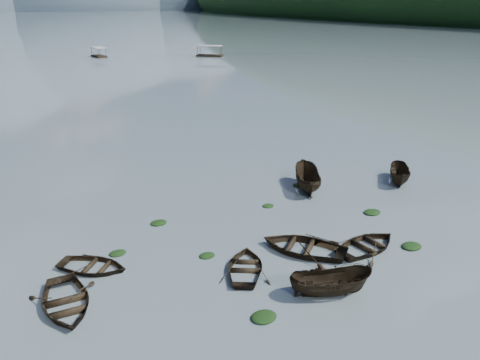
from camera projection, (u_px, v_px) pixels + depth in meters
ground_plane at (360, 297)px, 22.55m from camera, size 2400.00×2400.00×0.00m
haze_mtn_c at (65, 8)px, 820.79m from camera, size 520.00×520.00×260.00m
haze_mtn_d at (163, 8)px, 902.08m from camera, size 520.00×520.00×220.00m
rowboat_0 at (66, 307)px, 21.81m from camera, size 3.42×4.64×0.93m
rowboat_1 at (246, 270)px, 24.76m from camera, size 4.41×4.76×0.80m
rowboat_2 at (329, 294)px, 22.75m from camera, size 4.35×2.95×1.57m
rowboat_3 at (303, 251)px, 26.66m from camera, size 5.75×5.99×1.01m
rowboat_4 at (367, 249)px, 26.88m from camera, size 4.61×3.54×0.89m
rowboat_5 at (399, 182)px, 36.80m from camera, size 3.82×3.95×1.54m
rowboat_6 at (93, 270)px, 24.82m from camera, size 4.66×4.58×0.79m
rowboat_8 at (307, 189)px, 35.45m from camera, size 3.84×5.02×1.83m
weed_clump_0 at (264, 318)px, 21.02m from camera, size 1.21×0.99×0.26m
weed_clump_1 at (207, 256)px, 26.12m from camera, size 0.91×0.73×0.20m
weed_clump_2 at (412, 247)px, 27.07m from camera, size 1.23×0.98×0.27m
weed_clump_3 at (268, 206)px, 32.44m from camera, size 0.84×0.71×0.19m
weed_clump_4 at (372, 213)px, 31.41m from camera, size 1.21×0.96×0.25m
weed_clump_5 at (118, 254)px, 26.36m from camera, size 0.98×0.79×0.21m
weed_clump_6 at (159, 224)px, 29.93m from camera, size 1.07×0.89×0.22m
weed_clump_7 at (299, 186)px, 36.04m from camera, size 1.00×0.80×0.22m
pontoon_centre at (99, 57)px, 118.35m from camera, size 2.97×6.03×2.23m
pontoon_right at (210, 56)px, 119.40m from camera, size 6.84×6.53×2.56m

